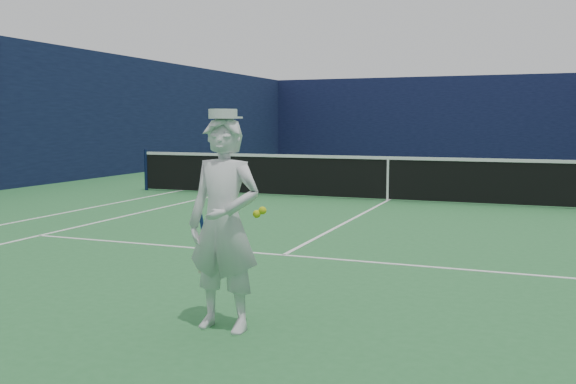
% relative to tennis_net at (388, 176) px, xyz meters
% --- Properties ---
extents(ground, '(80.00, 80.00, 0.00)m').
position_rel_tennis_net_xyz_m(ground, '(0.00, 0.00, -0.55)').
color(ground, '#296B36').
rests_on(ground, ground).
extents(court_markings, '(11.03, 23.83, 0.01)m').
position_rel_tennis_net_xyz_m(court_markings, '(0.00, 0.00, -0.55)').
color(court_markings, white).
rests_on(court_markings, ground).
extents(windscreen_fence, '(20.12, 36.12, 4.00)m').
position_rel_tennis_net_xyz_m(windscreen_fence, '(0.00, 0.00, 1.45)').
color(windscreen_fence, '#0E1133').
rests_on(windscreen_fence, ground).
extents(tennis_net, '(12.88, 0.09, 1.07)m').
position_rel_tennis_net_xyz_m(tennis_net, '(0.00, 0.00, 0.00)').
color(tennis_net, '#141E4C').
rests_on(tennis_net, ground).
extents(tennis_player, '(0.76, 0.51, 1.88)m').
position_rel_tennis_net_xyz_m(tennis_player, '(0.65, -9.42, 0.36)').
color(tennis_player, silver).
rests_on(tennis_player, ground).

